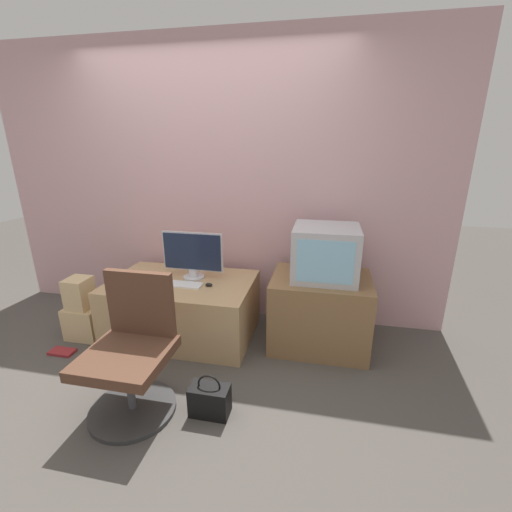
% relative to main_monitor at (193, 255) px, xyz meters
% --- Properties ---
extents(ground_plane, '(12.00, 12.00, 0.00)m').
position_rel_main_monitor_xyz_m(ground_plane, '(0.06, -0.88, -0.74)').
color(ground_plane, '#4C4742').
extents(wall_back, '(4.40, 0.05, 2.60)m').
position_rel_main_monitor_xyz_m(wall_back, '(0.06, 0.45, 0.56)').
color(wall_back, '#CC9EA3').
rests_on(wall_back, ground_plane).
extents(desk, '(1.26, 0.81, 0.52)m').
position_rel_main_monitor_xyz_m(desk, '(-0.09, -0.09, -0.48)').
color(desk, tan).
rests_on(desk, ground_plane).
extents(side_stand, '(0.82, 0.62, 0.62)m').
position_rel_main_monitor_xyz_m(side_stand, '(1.13, -0.01, -0.43)').
color(side_stand, olive).
rests_on(side_stand, ground_plane).
extents(main_monitor, '(0.55, 0.19, 0.43)m').
position_rel_main_monitor_xyz_m(main_monitor, '(0.00, 0.00, 0.00)').
color(main_monitor, silver).
rests_on(main_monitor, desk).
extents(keyboard, '(0.34, 0.13, 0.01)m').
position_rel_main_monitor_xyz_m(keyboard, '(-0.03, -0.18, -0.21)').
color(keyboard, white).
rests_on(keyboard, desk).
extents(mouse, '(0.06, 0.04, 0.03)m').
position_rel_main_monitor_xyz_m(mouse, '(0.20, -0.15, -0.20)').
color(mouse, black).
rests_on(mouse, desk).
extents(crt_tv, '(0.52, 0.48, 0.43)m').
position_rel_main_monitor_xyz_m(crt_tv, '(1.15, -0.00, 0.10)').
color(crt_tv, '#B7B7BC').
rests_on(crt_tv, side_stand).
extents(office_chair, '(0.56, 0.56, 0.90)m').
position_rel_main_monitor_xyz_m(office_chair, '(-0.03, -1.02, -0.36)').
color(office_chair, '#333333').
rests_on(office_chair, ground_plane).
extents(cardboard_box_lower, '(0.30, 0.22, 0.29)m').
position_rel_main_monitor_xyz_m(cardboard_box_lower, '(-0.94, -0.33, -0.59)').
color(cardboard_box_lower, '#D1B27F').
rests_on(cardboard_box_lower, ground_plane).
extents(cardboard_box_upper, '(0.19, 0.20, 0.28)m').
position_rel_main_monitor_xyz_m(cardboard_box_upper, '(-0.94, -0.33, -0.31)').
color(cardboard_box_upper, '#D1B27F').
rests_on(cardboard_box_upper, cardboard_box_lower).
extents(handbag, '(0.26, 0.14, 0.30)m').
position_rel_main_monitor_xyz_m(handbag, '(0.47, -0.99, -0.63)').
color(handbag, black).
rests_on(handbag, ground_plane).
extents(book, '(0.21, 0.11, 0.02)m').
position_rel_main_monitor_xyz_m(book, '(-0.97, -0.60, -0.73)').
color(book, maroon).
rests_on(book, ground_plane).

